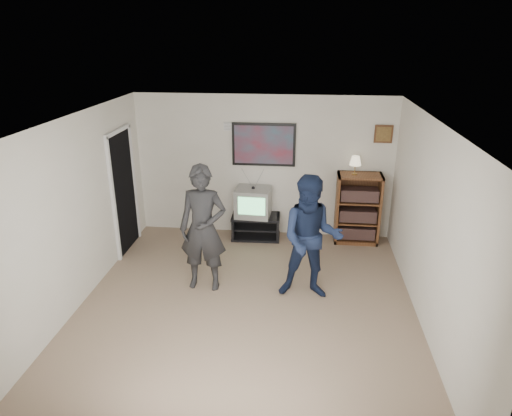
% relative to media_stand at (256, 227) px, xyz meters
% --- Properties ---
extents(room_shell, '(4.51, 5.00, 2.51)m').
position_rel_media_stand_xyz_m(room_shell, '(0.11, -1.88, 1.04)').
color(room_shell, '#795F4C').
rests_on(room_shell, ground).
extents(media_stand, '(0.87, 0.50, 0.43)m').
position_rel_media_stand_xyz_m(media_stand, '(0.00, 0.00, 0.00)').
color(media_stand, black).
rests_on(media_stand, room_shell).
extents(crt_television, '(0.62, 0.54, 0.50)m').
position_rel_media_stand_xyz_m(crt_television, '(-0.05, 0.00, 0.46)').
color(crt_television, gray).
rests_on(crt_television, media_stand).
extents(bookshelf, '(0.75, 0.43, 1.23)m').
position_rel_media_stand_xyz_m(bookshelf, '(1.77, 0.05, 0.40)').
color(bookshelf, '#542B19').
rests_on(bookshelf, room_shell).
extents(table_lamp, '(0.20, 0.20, 0.31)m').
position_rel_media_stand_xyz_m(table_lamp, '(1.66, 0.04, 1.17)').
color(table_lamp, '#FFEEC1').
rests_on(table_lamp, bookshelf).
extents(person_tall, '(0.67, 0.45, 1.82)m').
position_rel_media_stand_xyz_m(person_tall, '(-0.55, -1.74, 0.70)').
color(person_tall, black).
rests_on(person_tall, room_shell).
extents(person_short, '(0.86, 0.67, 1.75)m').
position_rel_media_stand_xyz_m(person_short, '(0.94, -1.83, 0.66)').
color(person_short, '#16203D').
rests_on(person_short, room_shell).
extents(controller_left, '(0.03, 0.11, 0.03)m').
position_rel_media_stand_xyz_m(controller_left, '(-0.50, -1.51, 1.08)').
color(controller_left, white).
rests_on(controller_left, person_tall).
extents(controller_right, '(0.08, 0.12, 0.03)m').
position_rel_media_stand_xyz_m(controller_right, '(0.91, -1.63, 0.78)').
color(controller_right, white).
rests_on(controller_right, person_short).
extents(poster, '(1.10, 0.03, 0.75)m').
position_rel_media_stand_xyz_m(poster, '(0.11, 0.25, 1.44)').
color(poster, black).
rests_on(poster, room_shell).
extents(air_vent, '(0.28, 0.02, 0.14)m').
position_rel_media_stand_xyz_m(air_vent, '(-0.44, 0.25, 1.74)').
color(air_vent, white).
rests_on(air_vent, room_shell).
extents(small_picture, '(0.30, 0.03, 0.30)m').
position_rel_media_stand_xyz_m(small_picture, '(2.11, 0.25, 1.67)').
color(small_picture, '#452416').
rests_on(small_picture, room_shell).
extents(doorway, '(0.03, 0.85, 2.00)m').
position_rel_media_stand_xyz_m(doorway, '(-2.13, -0.63, 0.79)').
color(doorway, black).
rests_on(doorway, room_shell).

